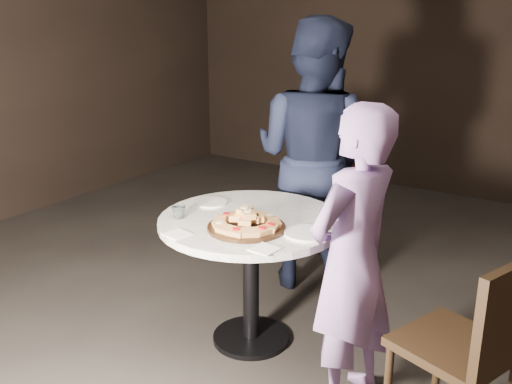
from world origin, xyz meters
TOP-DOWN VIEW (x-y plane):
  - floor at (0.00, 0.00)m, footprint 7.00×7.00m
  - table at (-0.05, 0.10)m, footprint 1.28×1.28m
  - serving_board at (0.03, -0.04)m, footprint 0.40×0.40m
  - focaccia_pile at (0.03, -0.04)m, footprint 0.35×0.34m
  - plate_left at (-0.37, 0.17)m, footprint 0.20×0.20m
  - plate_right at (0.31, 0.06)m, footprint 0.28×0.28m
  - water_glass at (-0.36, -0.11)m, footprint 0.09×0.09m
  - napkin_near at (-0.21, -0.30)m, footprint 0.13×0.13m
  - napkin_far at (0.25, -0.21)m, footprint 0.12×0.12m
  - chair_far at (-0.14, 1.45)m, footprint 0.40×0.41m
  - chair_right at (1.18, -0.09)m, footprint 0.55×0.54m
  - diner_navy at (-0.13, 0.95)m, footprint 0.86×0.68m
  - diner_teal at (0.61, -0.06)m, footprint 0.45×0.59m

SIDE VIEW (x-z plane):
  - floor at x=0.00m, z-range 0.00..0.00m
  - chair_far at x=-0.14m, z-range 0.06..0.86m
  - chair_right at x=1.18m, z-range 0.07..0.97m
  - table at x=-0.05m, z-range 0.23..0.97m
  - diner_teal at x=0.61m, z-range 0.00..1.43m
  - napkin_near at x=-0.21m, z-range 0.74..0.74m
  - napkin_far at x=0.25m, z-range 0.74..0.74m
  - plate_left at x=-0.37m, z-range 0.74..0.75m
  - plate_right at x=0.31m, z-range 0.74..0.75m
  - serving_board at x=0.03m, z-range 0.74..0.75m
  - water_glass at x=-0.36m, z-range 0.74..0.81m
  - focaccia_pile at x=0.03m, z-range 0.73..0.83m
  - diner_navy at x=-0.13m, z-range 0.00..1.76m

